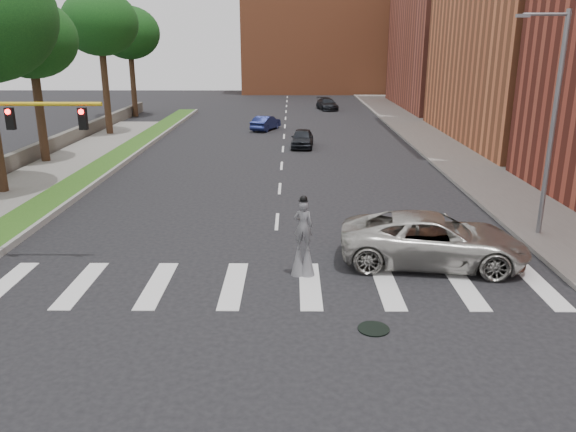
% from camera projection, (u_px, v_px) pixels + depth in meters
% --- Properties ---
extents(ground_plane, '(160.00, 160.00, 0.00)m').
position_uv_depth(ground_plane, '(271.00, 298.00, 17.87)').
color(ground_plane, black).
rests_on(ground_plane, ground).
extents(grass_median, '(2.00, 60.00, 0.25)m').
position_uv_depth(grass_median, '(108.00, 164.00, 37.00)').
color(grass_median, '#264F16').
rests_on(grass_median, ground).
extents(median_curb, '(0.20, 60.00, 0.28)m').
position_uv_depth(median_curb, '(123.00, 163.00, 36.99)').
color(median_curb, gray).
rests_on(median_curb, ground).
extents(sidewalk_right, '(5.00, 90.00, 0.18)m').
position_uv_depth(sidewalk_right, '(451.00, 151.00, 41.64)').
color(sidewalk_right, slate).
rests_on(sidewalk_right, ground).
extents(stone_wall, '(0.50, 56.00, 1.10)m').
position_uv_depth(stone_wall, '(37.00, 152.00, 38.82)').
color(stone_wall, '#514D45').
rests_on(stone_wall, ground).
extents(manhole, '(0.90, 0.90, 0.04)m').
position_uv_depth(manhole, '(374.00, 329.00, 15.94)').
color(manhole, black).
rests_on(manhole, ground).
extents(building_far, '(16.00, 22.00, 20.00)m').
position_uv_depth(building_far, '(472.00, 22.00, 66.32)').
color(building_far, '#A14D3B').
rests_on(building_far, ground).
extents(building_backdrop, '(26.00, 14.00, 18.00)m').
position_uv_depth(building_backdrop, '(325.00, 34.00, 89.63)').
color(building_backdrop, '#CA6A3F').
rests_on(building_backdrop, ground).
extents(streetlight, '(2.05, 0.20, 9.00)m').
position_uv_depth(streetlight, '(551.00, 119.00, 22.08)').
color(streetlight, slate).
rests_on(streetlight, ground).
extents(stilt_performer, '(0.83, 0.58, 2.89)m').
position_uv_depth(stilt_performer, '(303.00, 244.00, 19.33)').
color(stilt_performer, '#322014').
rests_on(stilt_performer, ground).
extents(suv_crossing, '(7.06, 3.96, 1.86)m').
position_uv_depth(suv_crossing, '(434.00, 240.00, 20.42)').
color(suv_crossing, '#ADABA3').
rests_on(suv_crossing, ground).
extents(car_near, '(1.90, 4.19, 1.40)m').
position_uv_depth(car_near, '(302.00, 138.00, 43.32)').
color(car_near, black).
rests_on(car_near, ground).
extents(car_mid, '(2.76, 4.27, 1.33)m').
position_uv_depth(car_mid, '(266.00, 123.00, 51.70)').
color(car_mid, '#161D4D').
rests_on(car_mid, ground).
extents(car_far, '(2.74, 4.93, 1.35)m').
position_uv_depth(car_far, '(327.00, 104.00, 67.24)').
color(car_far, black).
rests_on(car_far, ground).
extents(tree_3, '(5.82, 5.82, 10.48)m').
position_uv_depth(tree_3, '(30.00, 39.00, 35.38)').
color(tree_3, '#322014').
rests_on(tree_3, ground).
extents(tree_4, '(6.27, 6.27, 11.98)m').
position_uv_depth(tree_4, '(100.00, 23.00, 46.20)').
color(tree_4, '#322014').
rests_on(tree_4, ground).
extents(tree_5, '(6.37, 6.37, 11.42)m').
position_uv_depth(tree_5, '(129.00, 33.00, 58.73)').
color(tree_5, '#322014').
rests_on(tree_5, ground).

